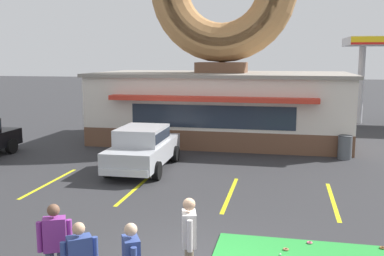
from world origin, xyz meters
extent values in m
cube|color=brown|center=(-1.43, 14.00, 0.45)|extent=(12.00, 6.00, 0.90)
cube|color=silver|center=(-1.43, 14.00, 2.05)|extent=(12.00, 6.00, 2.30)
cube|color=gray|center=(-1.43, 14.00, 3.28)|extent=(12.30, 6.30, 0.16)
cube|color=red|center=(-1.43, 10.70, 2.35)|extent=(9.00, 0.60, 0.20)
cube|color=#232D3D|center=(-1.43, 10.98, 1.55)|extent=(7.20, 0.03, 1.00)
cube|color=brown|center=(-1.43, 14.00, 3.61)|extent=(2.40, 1.80, 0.50)
cube|color=green|center=(2.32, 1.18, 0.01)|extent=(4.00, 1.35, 0.03)
torus|color=#D8667F|center=(2.34, 1.68, 0.05)|extent=(0.13, 0.13, 0.04)
torus|color=#A5724C|center=(1.83, 1.22, 0.05)|extent=(0.13, 0.13, 0.04)
torus|color=brown|center=(3.87, 1.72, 0.05)|extent=(0.13, 0.13, 0.04)
sphere|color=white|center=(1.71, 0.93, 0.05)|extent=(0.04, 0.04, 0.04)
cube|color=#B2B5BA|center=(-3.38, 7.45, 0.66)|extent=(1.83, 4.43, 0.68)
cube|color=#B2B5BA|center=(-3.37, 7.30, 1.30)|extent=(1.59, 2.13, 0.60)
cube|color=#232D3D|center=(-3.37, 7.30, 1.32)|extent=(1.62, 2.04, 0.36)
cube|color=silver|center=(-3.41, 9.68, 0.42)|extent=(1.67, 0.13, 0.24)
cube|color=silver|center=(-3.34, 5.22, 0.42)|extent=(1.67, 0.13, 0.24)
cylinder|color=black|center=(-4.28, 8.80, 0.32)|extent=(0.23, 0.64, 0.64)
cylinder|color=black|center=(-2.52, 8.83, 0.32)|extent=(0.23, 0.64, 0.64)
cylinder|color=black|center=(-4.23, 6.07, 0.32)|extent=(0.23, 0.64, 0.64)
cylinder|color=black|center=(-2.47, 6.10, 0.32)|extent=(0.23, 0.64, 0.64)
cube|color=silver|center=(-10.66, 9.72, 0.42)|extent=(1.67, 0.11, 0.24)
cylinder|color=black|center=(-9.79, 8.85, 0.32)|extent=(0.23, 0.64, 0.64)
cube|color=silver|center=(0.13, -0.75, 1.14)|extent=(0.33, 0.43, 0.61)
cylinder|color=silver|center=(0.07, -0.51, 1.11)|extent=(0.10, 0.10, 0.56)
cylinder|color=silver|center=(0.20, -0.99, 1.11)|extent=(0.10, 0.10, 0.56)
sphere|color=tan|center=(0.13, -0.75, 1.58)|extent=(0.22, 0.22, 0.22)
cube|color=#8C3393|center=(-2.11, -1.37, 1.10)|extent=(0.45, 0.38, 0.59)
cylinder|color=#8C3393|center=(-2.34, -1.48, 1.07)|extent=(0.10, 0.10, 0.54)
cylinder|color=#8C3393|center=(-1.89, -1.27, 1.07)|extent=(0.10, 0.10, 0.54)
sphere|color=brown|center=(-2.11, -1.37, 1.53)|extent=(0.22, 0.22, 0.22)
cube|color=#33478C|center=(-0.57, -1.80, 1.06)|extent=(0.39, 0.45, 0.57)
cylinder|color=#33478C|center=(-0.69, -1.58, 1.03)|extent=(0.10, 0.10, 0.52)
sphere|color=beige|center=(-0.57, -1.80, 1.47)|extent=(0.21, 0.21, 0.21)
cube|color=#33478C|center=(-1.41, -1.87, 1.04)|extent=(0.45, 0.42, 0.56)
cylinder|color=#33478C|center=(-1.21, -1.72, 1.01)|extent=(0.10, 0.10, 0.51)
sphere|color=tan|center=(-1.41, -1.87, 1.45)|extent=(0.20, 0.20, 0.20)
cylinder|color=#51565B|center=(4.13, 10.72, 0.47)|extent=(0.56, 0.56, 0.95)
torus|color=#303437|center=(4.13, 10.72, 0.95)|extent=(0.57, 0.57, 0.05)
cylinder|color=silver|center=(6.22, 21.41, 2.40)|extent=(0.40, 0.40, 4.80)
cube|color=yellow|center=(-5.85, 5.00, 0.00)|extent=(0.12, 3.60, 0.01)
cube|color=yellow|center=(-2.85, 5.00, 0.00)|extent=(0.12, 3.60, 0.01)
cube|color=yellow|center=(0.15, 5.00, 0.00)|extent=(0.12, 3.60, 0.01)
cube|color=yellow|center=(3.15, 5.00, 0.00)|extent=(0.12, 3.60, 0.01)
camera|label=1|loc=(1.73, -8.09, 4.12)|focal=42.00mm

